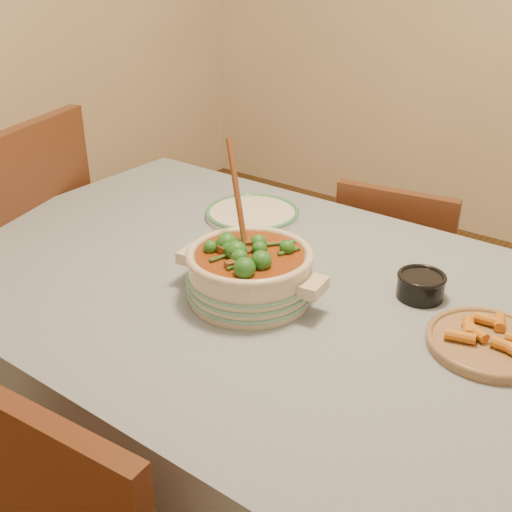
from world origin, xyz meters
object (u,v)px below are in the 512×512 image
Objects in this scene: condiment_bowl at (421,284)px; chair_far at (396,279)px; dining_table at (260,316)px; stew_casserole at (250,269)px; chair_left at (20,249)px; fried_plate at (489,341)px; white_plate at (252,213)px.

condiment_bowl is 0.72m from chair_far.
condiment_bowl reaches higher than dining_table.
stew_casserole is 0.36× the size of chair_left.
condiment_bowl reaches higher than fried_plate.
stew_casserole is (0.02, -0.07, 0.16)m from dining_table.
condiment_bowl is 1.32m from chair_left.
fried_plate is at bearing 117.49° from chair_far.
chair_left reaches higher than chair_far.
fried_plate is (0.19, -0.10, -0.02)m from condiment_bowl.
condiment_bowl is 0.14× the size of chair_left.
dining_table is at bearing 78.88° from chair_far.
chair_left is (-1.48, -0.09, -0.21)m from fried_plate.
white_plate is at bearing 167.19° from condiment_bowl.
condiment_bowl is at bearing 81.45° from chair_left.
dining_table is 0.39m from condiment_bowl.
fried_plate is at bearing -16.99° from white_plate.
condiment_bowl is at bearing 151.66° from fried_plate.
stew_casserole is 0.52m from fried_plate.
condiment_bowl is 0.17× the size of chair_far.
fried_plate is at bearing 76.40° from chair_left.
fried_plate reaches higher than dining_table.
stew_casserole reaches higher than chair_far.
dining_table is at bearing 108.16° from stew_casserole.
chair_far is (0.28, 0.43, -0.31)m from white_plate.
dining_table is 12.10× the size of condiment_bowl.
fried_plate is 0.89m from chair_far.
stew_casserole is at bearing 70.63° from chair_left.
white_plate is 0.80m from fried_plate.
fried_plate is (0.52, 0.06, 0.11)m from dining_table.
condiment_bowl is at bearing 26.99° from dining_table.
stew_casserole is at bearing -165.63° from fried_plate.
white_plate is at bearing 126.69° from stew_casserole.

